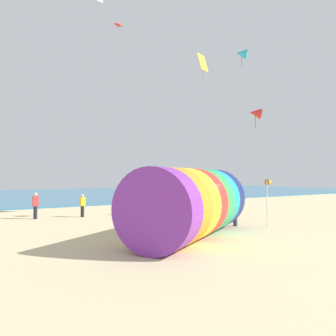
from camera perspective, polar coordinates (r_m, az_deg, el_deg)
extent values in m
plane|color=#CCBA8C|center=(14.92, 3.53, -12.39)|extent=(120.00, 120.00, 0.00)
cube|color=teal|center=(50.73, -22.57, -4.42)|extent=(120.00, 40.00, 0.10)
cylinder|color=purple|center=(11.99, -1.94, -7.38)|extent=(2.68, 3.31, 3.20)
cylinder|color=orange|center=(13.02, 0.39, -6.90)|extent=(2.68, 3.31, 3.20)
cylinder|color=yellow|center=(14.06, 2.37, -6.49)|extent=(2.68, 3.31, 3.20)
cylinder|color=red|center=(15.12, 4.07, -6.12)|extent=(2.68, 3.31, 3.20)
cylinder|color=green|center=(16.19, 5.55, -5.80)|extent=(2.68, 3.31, 3.20)
cylinder|color=teal|center=(17.27, 6.84, -5.52)|extent=(2.68, 3.31, 3.20)
cylinder|color=navy|center=(18.36, 7.98, -5.27)|extent=(2.68, 3.31, 3.20)
cylinder|color=black|center=(18.93, 8.52, -5.15)|extent=(1.63, 2.51, 2.94)
cylinder|color=#383D56|center=(19.16, 11.64, -8.58)|extent=(0.24, 0.24, 0.87)
cube|color=red|center=(19.08, 11.63, -6.31)|extent=(0.40, 0.42, 0.65)
sphere|color=beige|center=(19.05, 11.62, -4.91)|extent=(0.24, 0.24, 0.24)
cylinder|color=gray|center=(30.80, -12.43, 25.86)|extent=(0.03, 0.03, 1.43)
ellipsoid|color=red|center=(32.28, -8.63, 23.46)|extent=(0.77, 0.31, 0.27)
cube|color=maroon|center=(32.21, -8.63, 23.20)|extent=(0.11, 0.02, 0.20)
cone|color=red|center=(24.17, 14.95, 9.24)|extent=(1.18, 1.16, 0.89)
cylinder|color=maroon|center=(24.06, 14.96, 7.74)|extent=(0.03, 0.03, 0.85)
cube|color=yellow|center=(26.16, 6.07, 17.81)|extent=(1.03, 0.71, 1.32)
cylinder|color=olive|center=(25.87, 6.07, 15.83)|extent=(0.03, 0.03, 1.37)
cone|color=#2DB2C6|center=(23.66, 12.72, 18.87)|extent=(1.08, 1.08, 0.82)
cylinder|color=#1B6B77|center=(23.47, 12.73, 17.55)|extent=(0.03, 0.03, 0.77)
cylinder|color=black|center=(23.51, -22.10, -7.19)|extent=(0.24, 0.24, 0.85)
cube|color=red|center=(23.44, -22.08, -5.37)|extent=(0.37, 0.24, 0.64)
sphere|color=beige|center=(23.42, -22.07, -4.26)|extent=(0.23, 0.23, 0.23)
cylinder|color=black|center=(23.59, -14.68, -7.32)|extent=(0.24, 0.24, 0.77)
cube|color=yellow|center=(23.53, -14.67, -5.69)|extent=(0.41, 0.31, 0.58)
sphere|color=beige|center=(23.50, -14.66, -4.68)|extent=(0.21, 0.21, 0.21)
cylinder|color=silver|center=(18.90, 16.87, -5.88)|extent=(0.05, 0.05, 2.69)
cone|color=orange|center=(19.01, 17.28, -2.32)|extent=(0.45, 0.36, 0.36)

